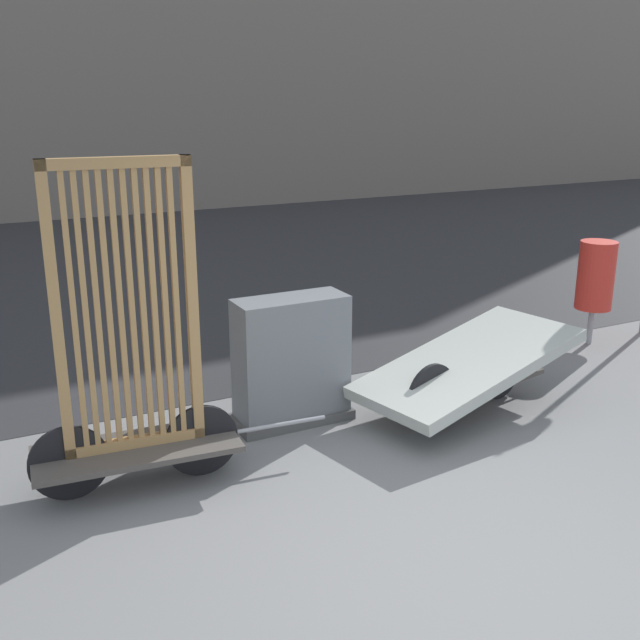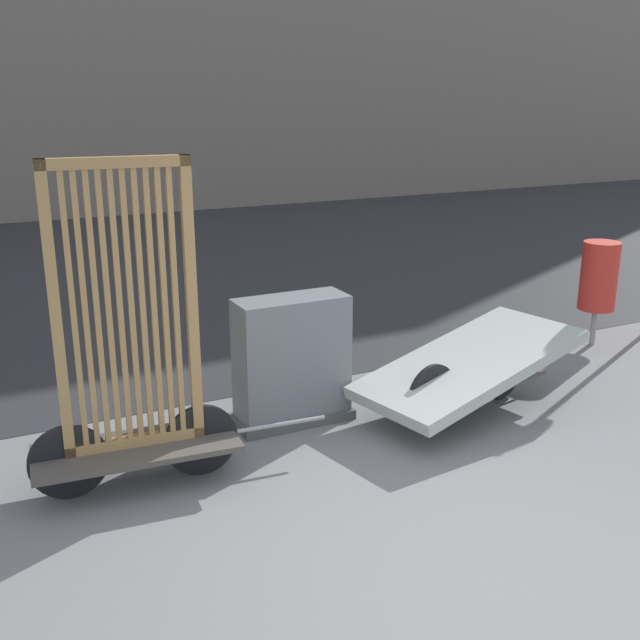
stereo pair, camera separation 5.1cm
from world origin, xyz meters
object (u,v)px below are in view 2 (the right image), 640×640
object	(u,v)px
utility_cabinet	(292,365)
trash_bin	(599,277)
bike_cart_with_bedframe	(132,375)
bike_cart_with_mattress	(469,367)

from	to	relation	value
utility_cabinet	trash_bin	xyz separation A→B (m)	(3.74, 0.35, 0.27)
utility_cabinet	bike_cart_with_bedframe	bearing A→B (deg)	-160.37
bike_cart_with_mattress	trash_bin	xyz separation A→B (m)	(2.32, 0.84, 0.35)
bike_cart_with_mattress	bike_cart_with_bedframe	bearing A→B (deg)	168.43
utility_cabinet	trash_bin	size ratio (longest dim) A/B	0.94
bike_cart_with_mattress	utility_cabinet	bearing A→B (deg)	149.10
bike_cart_with_mattress	utility_cabinet	world-z (taller)	utility_cabinet
bike_cart_with_bedframe	utility_cabinet	size ratio (longest dim) A/B	2.11
bike_cart_with_bedframe	utility_cabinet	distance (m)	1.52
bike_cart_with_mattress	trash_bin	world-z (taller)	trash_bin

